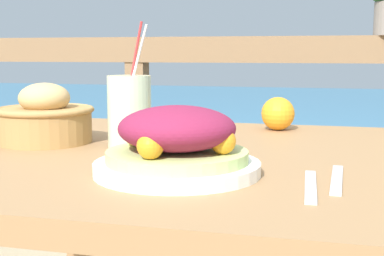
% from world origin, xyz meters
% --- Properties ---
extents(patio_table, '(1.04, 0.89, 0.73)m').
position_xyz_m(patio_table, '(0.00, 0.00, 0.63)').
color(patio_table, '#997047').
rests_on(patio_table, ground_plane).
extents(railing_fence, '(2.80, 0.08, 0.97)m').
position_xyz_m(railing_fence, '(0.00, 0.88, 0.70)').
color(railing_fence, brown).
rests_on(railing_fence, ground_plane).
extents(sea_backdrop, '(12.00, 4.00, 0.51)m').
position_xyz_m(sea_backdrop, '(0.00, 3.38, 0.25)').
color(sea_backdrop, teal).
rests_on(sea_backdrop, ground_plane).
extents(salad_plate, '(0.27, 0.27, 0.11)m').
position_xyz_m(salad_plate, '(-0.00, -0.19, 0.78)').
color(salad_plate, white).
rests_on(salad_plate, patio_table).
extents(drink_glass, '(0.09, 0.09, 0.25)m').
position_xyz_m(drink_glass, '(-0.15, 0.01, 0.80)').
color(drink_glass, beige).
rests_on(drink_glass, patio_table).
extents(bread_basket, '(0.21, 0.21, 0.13)m').
position_xyz_m(bread_basket, '(-0.35, 0.03, 0.78)').
color(bread_basket, '#AD7F47').
rests_on(bread_basket, patio_table).
extents(fork, '(0.02, 0.18, 0.00)m').
position_xyz_m(fork, '(0.21, -0.22, 0.73)').
color(fork, silver).
rests_on(fork, patio_table).
extents(knife, '(0.02, 0.18, 0.00)m').
position_xyz_m(knife, '(0.25, -0.17, 0.73)').
color(knife, silver).
rests_on(knife, patio_table).
extents(orange_near_basket, '(0.08, 0.08, 0.08)m').
position_xyz_m(orange_near_basket, '(0.11, 0.34, 0.77)').
color(orange_near_basket, orange).
rests_on(orange_near_basket, patio_table).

